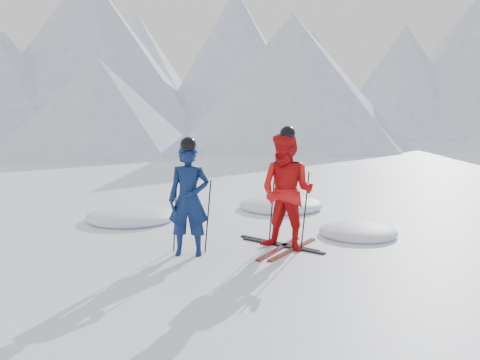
# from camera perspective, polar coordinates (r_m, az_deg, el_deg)

# --- Properties ---
(ground) EXTENTS (160.00, 160.00, 0.00)m
(ground) POSITION_cam_1_polar(r_m,az_deg,el_deg) (9.03, 9.07, -7.64)
(ground) COLOR white
(ground) RESTS_ON ground
(mountain_range) EXTENTS (106.15, 62.94, 15.53)m
(mountain_range) POSITION_cam_1_polar(r_m,az_deg,el_deg) (44.52, 20.38, 12.60)
(mountain_range) COLOR #B2BCD1
(mountain_range) RESTS_ON ground
(skier_blue) EXTENTS (0.74, 0.56, 1.86)m
(skier_blue) POSITION_cam_1_polar(r_m,az_deg,el_deg) (8.40, -5.77, -2.24)
(skier_blue) COLOR #0B1C47
(skier_blue) RESTS_ON ground
(skier_red) EXTENTS (1.16, 1.02, 2.02)m
(skier_red) POSITION_cam_1_polar(r_m,az_deg,el_deg) (8.69, 5.28, -1.34)
(skier_red) COLOR red
(skier_red) RESTS_ON ground
(pole_blue_left) EXTENTS (0.12, 0.09, 1.23)m
(pole_blue_left) POSITION_cam_1_polar(r_m,az_deg,el_deg) (8.69, -7.29, -4.00)
(pole_blue_left) COLOR black
(pole_blue_left) RESTS_ON ground
(pole_blue_right) EXTENTS (0.12, 0.07, 1.23)m
(pole_blue_right) POSITION_cam_1_polar(r_m,az_deg,el_deg) (8.61, -3.62, -4.07)
(pole_blue_right) COLOR black
(pole_blue_right) RESTS_ON ground
(pole_red_left) EXTENTS (0.13, 0.10, 1.35)m
(pole_red_left) POSITION_cam_1_polar(r_m,az_deg,el_deg) (9.04, 3.60, -3.16)
(pole_red_left) COLOR black
(pole_red_left) RESTS_ON ground
(pole_red_right) EXTENTS (0.13, 0.09, 1.35)m
(pole_red_right) POSITION_cam_1_polar(r_m,az_deg,el_deg) (8.86, 7.32, -3.42)
(pole_red_right) COLOR black
(pole_red_right) RESTS_ON ground
(ski_worn_left) EXTENTS (0.52, 1.67, 0.03)m
(ski_worn_left) POSITION_cam_1_polar(r_m,az_deg,el_deg) (8.92, 4.44, -7.66)
(ski_worn_left) COLOR black
(ski_worn_left) RESTS_ON ground
(ski_worn_right) EXTENTS (0.63, 1.64, 0.03)m
(ski_worn_right) POSITION_cam_1_polar(r_m,az_deg,el_deg) (8.88, 5.98, -7.73)
(ski_worn_right) COLOR black
(ski_worn_right) RESTS_ON ground
(ski_loose_a) EXTENTS (1.56, 0.85, 0.03)m
(ski_loose_a) POSITION_cam_1_polar(r_m,az_deg,el_deg) (9.26, 4.29, -7.09)
(ski_loose_a) COLOR black
(ski_loose_a) RESTS_ON ground
(ski_loose_b) EXTENTS (1.58, 0.80, 0.03)m
(ski_loose_b) POSITION_cam_1_polar(r_m,az_deg,el_deg) (9.10, 4.77, -7.35)
(ski_loose_b) COLOR black
(ski_loose_b) RESTS_ON ground
(snow_lumps) EXTENTS (6.62, 4.22, 0.45)m
(snow_lumps) POSITION_cam_1_polar(r_m,az_deg,el_deg) (11.61, -0.45, -4.17)
(snow_lumps) COLOR white
(snow_lumps) RESTS_ON ground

